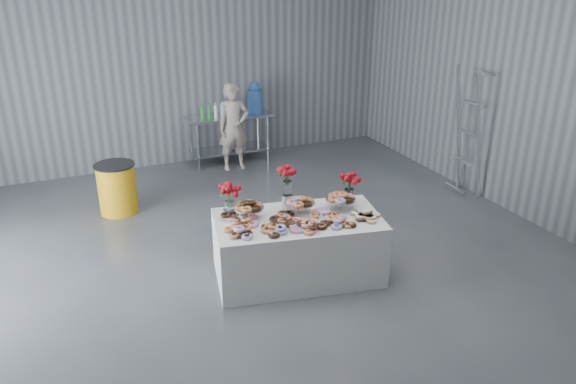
% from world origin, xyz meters
% --- Properties ---
extents(ground, '(9.00, 9.00, 0.00)m').
position_xyz_m(ground, '(0.00, 0.00, 0.00)').
color(ground, '#3B3E43').
rests_on(ground, ground).
extents(room_walls, '(8.04, 9.04, 4.02)m').
position_xyz_m(room_walls, '(-0.27, 0.07, 2.64)').
color(room_walls, slate).
rests_on(room_walls, ground).
extents(display_table, '(2.06, 1.35, 0.75)m').
position_xyz_m(display_table, '(0.33, -0.00, 0.38)').
color(display_table, white).
rests_on(display_table, ground).
extents(prep_table, '(1.50, 0.60, 0.90)m').
position_xyz_m(prep_table, '(0.85, 4.10, 0.62)').
color(prep_table, silver).
rests_on(prep_table, ground).
extents(donut_mounds, '(1.93, 1.14, 0.09)m').
position_xyz_m(donut_mounds, '(0.33, -0.05, 0.80)').
color(donut_mounds, '#C57D48').
rests_on(donut_mounds, display_table).
extents(cake_stand_left, '(0.36, 0.36, 0.17)m').
position_xyz_m(cake_stand_left, '(-0.18, 0.25, 0.89)').
color(cake_stand_left, silver).
rests_on(cake_stand_left, display_table).
extents(cake_stand_mid, '(0.36, 0.36, 0.17)m').
position_xyz_m(cake_stand_mid, '(0.41, 0.14, 0.89)').
color(cake_stand_mid, silver).
rests_on(cake_stand_mid, display_table).
extents(cake_stand_right, '(0.36, 0.36, 0.17)m').
position_xyz_m(cake_stand_right, '(0.90, 0.04, 0.89)').
color(cake_stand_right, silver).
rests_on(cake_stand_right, display_table).
extents(danish_pile, '(0.48, 0.48, 0.11)m').
position_xyz_m(danish_pile, '(1.04, -0.29, 0.81)').
color(danish_pile, white).
rests_on(danish_pile, display_table).
extents(bouquet_left, '(0.26, 0.26, 0.42)m').
position_xyz_m(bouquet_left, '(-0.35, 0.39, 1.05)').
color(bouquet_left, white).
rests_on(bouquet_left, display_table).
extents(bouquet_right, '(0.26, 0.26, 0.42)m').
position_xyz_m(bouquet_right, '(1.08, 0.16, 1.05)').
color(bouquet_right, white).
rests_on(bouquet_right, display_table).
extents(bouquet_center, '(0.26, 0.26, 0.57)m').
position_xyz_m(bouquet_center, '(0.35, 0.35, 1.13)').
color(bouquet_center, silver).
rests_on(bouquet_center, display_table).
extents(water_jug, '(0.28, 0.28, 0.55)m').
position_xyz_m(water_jug, '(1.35, 4.10, 1.15)').
color(water_jug, '#3E7ED5').
rests_on(water_jug, prep_table).
extents(drink_bottles, '(0.54, 0.08, 0.27)m').
position_xyz_m(drink_bottles, '(0.53, 4.00, 1.04)').
color(drink_bottles, '#268C33').
rests_on(drink_bottles, prep_table).
extents(person, '(0.56, 0.37, 1.52)m').
position_xyz_m(person, '(0.83, 3.76, 0.76)').
color(person, '#CC8C93').
rests_on(person, ground).
extents(trash_barrel, '(0.58, 0.58, 0.75)m').
position_xyz_m(trash_barrel, '(-1.35, 2.70, 0.38)').
color(trash_barrel, '#F1A614').
rests_on(trash_barrel, ground).
extents(stepladder, '(0.53, 0.51, 2.05)m').
position_xyz_m(stepladder, '(3.75, 1.20, 1.02)').
color(stepladder, silver).
rests_on(stepladder, ground).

